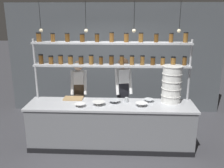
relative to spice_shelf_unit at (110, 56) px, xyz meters
name	(u,v)px	position (x,y,z in m)	size (l,w,h in m)	color
ground_plane	(111,145)	(0.02, -0.33, -1.83)	(40.00, 40.00, 0.00)	#3D3D42
back_wall	(115,59)	(0.02, 1.68, -0.37)	(5.73, 0.12, 2.93)	#4C5156
prep_counter	(111,125)	(0.02, -0.33, -1.37)	(3.33, 0.76, 0.92)	gray
spice_shelf_unit	(110,56)	(0.00, 0.00, 0.00)	(3.22, 0.28, 2.31)	#B7BABF
chef_left	(79,92)	(-0.72, 0.30, -0.87)	(0.38, 0.31, 1.67)	black
chef_center	(123,91)	(0.26, 0.22, -0.81)	(0.41, 0.34, 1.76)	black
container_stack	(172,84)	(1.23, -0.14, -0.54)	(0.40, 0.40, 0.75)	white
cutting_board	(73,98)	(-0.78, -0.06, -0.90)	(0.40, 0.26, 0.02)	#A88456
prep_bowl_near_left	(149,100)	(0.79, -0.15, -0.88)	(0.20, 0.20, 0.06)	silver
prep_bowl_center_front	(80,105)	(-0.57, -0.49, -0.88)	(0.22, 0.22, 0.06)	white
prep_bowl_center_back	(114,101)	(0.09, -0.26, -0.88)	(0.23, 0.23, 0.06)	#B2B7BC
prep_bowl_near_right	(141,104)	(0.62, -0.41, -0.88)	(0.24, 0.24, 0.07)	white
prep_bowl_far_left	(99,103)	(-0.21, -0.40, -0.88)	(0.25, 0.25, 0.07)	silver
serving_cup_front	(126,100)	(0.33, -0.20, -0.86)	(0.08, 0.08, 0.10)	#B2B7BC
pendant_light_row	(110,29)	(0.00, -0.33, 0.54)	(2.61, 0.07, 0.56)	black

